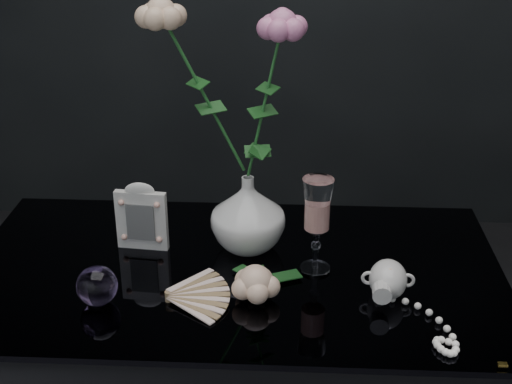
# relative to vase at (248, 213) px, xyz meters

# --- Properties ---
(vase) EXTENTS (0.18, 0.18, 0.16)m
(vase) POSITION_rel_vase_xyz_m (0.00, 0.00, 0.00)
(vase) COLOR silver
(vase) RESTS_ON table
(wine_glass) EXTENTS (0.06, 0.06, 0.19)m
(wine_glass) POSITION_rel_vase_xyz_m (0.14, -0.08, 0.02)
(wine_glass) COLOR white
(wine_glass) RESTS_ON table
(picture_frame) EXTENTS (0.12, 0.09, 0.15)m
(picture_frame) POSITION_rel_vase_xyz_m (-0.22, -0.01, -0.01)
(picture_frame) COLOR silver
(picture_frame) RESTS_ON table
(paperweight) EXTENTS (0.10, 0.10, 0.07)m
(paperweight) POSITION_rel_vase_xyz_m (-0.26, -0.22, -0.04)
(paperweight) COLOR #A57DCC
(paperweight) RESTS_ON table
(paper_fan) EXTENTS (0.26, 0.22, 0.02)m
(paper_fan) POSITION_rel_vase_xyz_m (-0.13, -0.20, -0.07)
(paper_fan) COLOR #F9EAC7
(paper_fan) RESTS_ON table
(loose_rose) EXTENTS (0.17, 0.21, 0.07)m
(loose_rose) POSITION_rel_vase_xyz_m (0.02, -0.19, -0.05)
(loose_rose) COLOR beige
(loose_rose) RESTS_ON table
(pearl_jar) EXTENTS (0.25, 0.27, 0.07)m
(pearl_jar) POSITION_rel_vase_xyz_m (0.27, -0.16, -0.04)
(pearl_jar) COLOR silver
(pearl_jar) RESTS_ON table
(roses) EXTENTS (0.29, 0.12, 0.40)m
(roses) POSITION_rel_vase_xyz_m (-0.03, -0.00, 0.27)
(roses) COLOR beige
(roses) RESTS_ON vase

